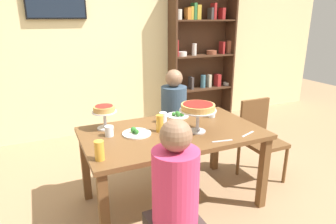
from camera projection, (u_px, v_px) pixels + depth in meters
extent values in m
plane|color=#9E7A56|center=(172.00, 201.00, 2.90)|extent=(12.00, 12.00, 0.00)
cube|color=beige|center=(109.00, 39.00, 4.38)|extent=(8.00, 0.12, 2.80)
cube|color=brown|center=(173.00, 133.00, 2.68)|extent=(1.59, 0.93, 0.04)
cube|color=brown|center=(104.00, 215.00, 2.15)|extent=(0.07, 0.07, 0.70)
cube|color=brown|center=(263.00, 173.00, 2.73)|extent=(0.07, 0.07, 0.70)
cube|color=brown|center=(85.00, 166.00, 2.85)|extent=(0.07, 0.07, 0.70)
cube|color=brown|center=(215.00, 141.00, 3.43)|extent=(0.07, 0.07, 0.70)
cube|color=#422819|center=(173.00, 58.00, 4.64)|extent=(0.03, 0.30, 2.20)
cube|color=#422819|center=(229.00, 55.00, 5.06)|extent=(0.03, 0.30, 2.20)
cube|color=#422819|center=(198.00, 55.00, 4.98)|extent=(1.10, 0.02, 2.20)
cube|color=#422819|center=(200.00, 119.00, 5.19)|extent=(1.04, 0.28, 0.02)
cube|color=#422819|center=(201.00, 88.00, 5.02)|extent=(1.04, 0.28, 0.02)
cube|color=#422819|center=(202.00, 55.00, 4.85)|extent=(1.04, 0.28, 0.02)
cube|color=#422819|center=(203.00, 20.00, 4.68)|extent=(1.04, 0.28, 0.02)
cylinder|color=silver|center=(177.00, 84.00, 4.80)|extent=(0.10, 0.10, 0.22)
cube|color=#3D3838|center=(191.00, 83.00, 4.91)|extent=(0.04, 0.13, 0.20)
cylinder|color=#3D7084|center=(203.00, 81.00, 4.99)|extent=(0.08, 0.08, 0.21)
cube|color=#B2A88E|center=(209.00, 81.00, 5.04)|extent=(0.05, 0.10, 0.21)
cube|color=maroon|center=(217.00, 80.00, 5.11)|extent=(0.07, 0.13, 0.20)
cylinder|color=beige|center=(227.00, 84.00, 5.21)|extent=(0.13, 0.13, 0.05)
cube|color=maroon|center=(176.00, 48.00, 4.62)|extent=(0.04, 0.13, 0.25)
cylinder|color=silver|center=(182.00, 54.00, 4.69)|extent=(0.16, 0.16, 0.07)
cylinder|color=silver|center=(194.00, 49.00, 4.76)|extent=(0.07, 0.07, 0.19)
cylinder|color=brown|center=(212.00, 52.00, 4.90)|extent=(0.17, 0.17, 0.06)
cube|color=maroon|center=(222.00, 48.00, 4.96)|extent=(0.04, 0.13, 0.20)
cylinder|color=brown|center=(229.00, 47.00, 5.02)|extent=(0.11, 0.11, 0.21)
cylinder|color=beige|center=(178.00, 14.00, 4.48)|extent=(0.11, 0.11, 0.15)
cube|color=orange|center=(188.00, 14.00, 4.54)|extent=(0.06, 0.13, 0.18)
cube|color=#B7932D|center=(191.00, 13.00, 4.56)|extent=(0.04, 0.13, 0.19)
cube|color=#2D6B38|center=(194.00, 11.00, 4.57)|extent=(0.05, 0.13, 0.24)
cube|color=#B7932D|center=(198.00, 12.00, 4.60)|extent=(0.07, 0.13, 0.22)
cube|color=#3D3838|center=(211.00, 14.00, 4.70)|extent=(0.04, 0.13, 0.18)
cube|color=maroon|center=(214.00, 11.00, 4.71)|extent=(0.04, 0.13, 0.25)
cube|color=maroon|center=(222.00, 14.00, 4.78)|extent=(0.06, 0.13, 0.18)
cube|color=black|center=(56.00, 2.00, 3.87)|extent=(0.76, 0.05, 0.42)
cube|color=#192333|center=(56.00, 2.00, 3.85)|extent=(0.72, 0.01, 0.38)
cube|color=#382D28|center=(174.00, 144.00, 3.64)|extent=(0.34, 0.34, 0.45)
cylinder|color=#33475B|center=(174.00, 107.00, 3.50)|extent=(0.30, 0.30, 0.50)
sphere|color=#846047|center=(174.00, 78.00, 3.39)|extent=(0.20, 0.20, 0.20)
cylinder|color=#D63866|center=(175.00, 187.00, 1.87)|extent=(0.30, 0.30, 0.50)
sphere|color=#846047|center=(176.00, 135.00, 1.76)|extent=(0.20, 0.20, 0.20)
cube|color=brown|center=(263.00, 143.00, 3.19)|extent=(0.40, 0.40, 0.04)
cube|color=brown|center=(254.00, 118.00, 3.27)|extent=(0.36, 0.04, 0.42)
cylinder|color=brown|center=(285.00, 165.00, 3.17)|extent=(0.04, 0.04, 0.41)
cylinder|color=brown|center=(259.00, 172.00, 3.04)|extent=(0.04, 0.04, 0.41)
cylinder|color=brown|center=(263.00, 152.00, 3.48)|extent=(0.04, 0.04, 0.41)
cylinder|color=brown|center=(238.00, 158.00, 3.34)|extent=(0.04, 0.04, 0.41)
cylinder|color=silver|center=(197.00, 131.00, 2.65)|extent=(0.15, 0.15, 0.01)
cylinder|color=silver|center=(198.00, 121.00, 2.62)|extent=(0.03, 0.03, 0.19)
cylinder|color=silver|center=(198.00, 110.00, 2.59)|extent=(0.33, 0.33, 0.01)
cylinder|color=tan|center=(198.00, 107.00, 2.59)|extent=(0.30, 0.30, 0.05)
cylinder|color=maroon|center=(198.00, 104.00, 2.58)|extent=(0.26, 0.26, 0.00)
cylinder|color=silver|center=(105.00, 128.00, 2.73)|extent=(0.15, 0.15, 0.01)
cylinder|color=silver|center=(105.00, 120.00, 2.70)|extent=(0.03, 0.03, 0.15)
cylinder|color=silver|center=(104.00, 112.00, 2.68)|extent=(0.22, 0.22, 0.01)
cylinder|color=tan|center=(104.00, 109.00, 2.67)|extent=(0.19, 0.19, 0.05)
cylinder|color=maroon|center=(104.00, 106.00, 2.66)|extent=(0.16, 0.16, 0.00)
cylinder|color=white|center=(137.00, 133.00, 2.60)|extent=(0.25, 0.25, 0.01)
sphere|color=#2D7028|center=(137.00, 132.00, 2.56)|extent=(0.04, 0.04, 0.04)
sphere|color=#2D7028|center=(133.00, 130.00, 2.59)|extent=(0.05, 0.05, 0.05)
cylinder|color=white|center=(178.00, 116.00, 3.06)|extent=(0.23, 0.23, 0.01)
sphere|color=#2D7028|center=(178.00, 114.00, 3.01)|extent=(0.05, 0.05, 0.05)
sphere|color=#2D7028|center=(182.00, 114.00, 3.02)|extent=(0.04, 0.04, 0.04)
sphere|color=#2D7028|center=(174.00, 114.00, 3.03)|extent=(0.04, 0.04, 0.04)
sphere|color=#2D7028|center=(177.00, 113.00, 3.06)|extent=(0.04, 0.04, 0.04)
cylinder|color=gold|center=(99.00, 151.00, 2.11)|extent=(0.07, 0.07, 0.15)
cylinder|color=gold|center=(160.00, 123.00, 2.64)|extent=(0.07, 0.07, 0.15)
cylinder|color=white|center=(212.00, 112.00, 3.03)|extent=(0.07, 0.07, 0.10)
cylinder|color=white|center=(163.00, 117.00, 2.88)|extent=(0.08, 0.08, 0.10)
cylinder|color=white|center=(109.00, 131.00, 2.55)|extent=(0.07, 0.07, 0.09)
cube|color=silver|center=(198.00, 112.00, 3.19)|extent=(0.18, 0.06, 0.00)
cube|color=silver|center=(248.00, 134.00, 2.60)|extent=(0.17, 0.08, 0.00)
cube|color=silver|center=(169.00, 146.00, 2.35)|extent=(0.18, 0.06, 0.00)
cube|color=silver|center=(222.00, 141.00, 2.45)|extent=(0.18, 0.05, 0.00)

